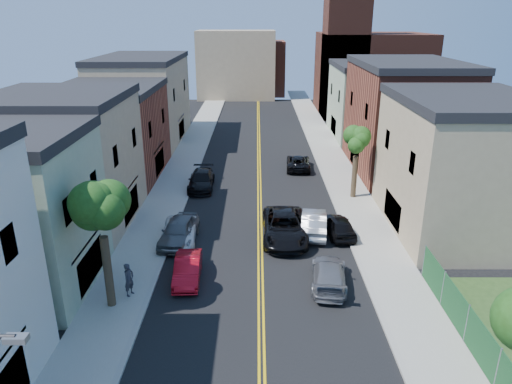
{
  "coord_description": "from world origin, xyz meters",
  "views": [
    {
      "loc": [
        -0.22,
        -7.41,
        14.51
      ],
      "look_at": [
        -0.29,
        26.09,
        2.0
      ],
      "focal_mm": 33.27,
      "sensor_mm": 36.0,
      "label": 1
    }
  ],
  "objects_px": {
    "silver_car_right": "(314,223)",
    "dark_car_right_far": "(298,162)",
    "pedestrian_left": "(129,280)",
    "grey_car_right": "(329,274)",
    "black_suv_lane": "(285,227)",
    "red_sedan": "(188,269)",
    "black_car_right": "(339,225)",
    "white_pickup": "(179,232)",
    "black_car_left": "(201,180)",
    "grey_car_left": "(179,231)"
  },
  "relations": [
    {
      "from": "grey_car_right",
      "to": "dark_car_right_far",
      "type": "distance_m",
      "value": 21.91
    },
    {
      "from": "black_car_right",
      "to": "pedestrian_left",
      "type": "distance_m",
      "value": 14.91
    },
    {
      "from": "red_sedan",
      "to": "black_car_right",
      "type": "distance_m",
      "value": 11.46
    },
    {
      "from": "red_sedan",
      "to": "black_car_right",
      "type": "relative_size",
      "value": 0.97
    },
    {
      "from": "black_car_left",
      "to": "grey_car_left",
      "type": "bearing_deg",
      "value": -92.8
    },
    {
      "from": "red_sedan",
      "to": "black_car_left",
      "type": "relative_size",
      "value": 0.79
    },
    {
      "from": "grey_car_right",
      "to": "black_suv_lane",
      "type": "relative_size",
      "value": 0.75
    },
    {
      "from": "grey_car_right",
      "to": "red_sedan",
      "type": "bearing_deg",
      "value": 3.18
    },
    {
      "from": "red_sedan",
      "to": "pedestrian_left",
      "type": "xyz_separation_m",
      "value": [
        -2.9,
        -1.85,
        0.41
      ]
    },
    {
      "from": "grey_car_left",
      "to": "black_car_left",
      "type": "bearing_deg",
      "value": 95.56
    },
    {
      "from": "white_pickup",
      "to": "grey_car_left",
      "type": "height_order",
      "value": "grey_car_left"
    },
    {
      "from": "black_car_left",
      "to": "silver_car_right",
      "type": "relative_size",
      "value": 1.08
    },
    {
      "from": "white_pickup",
      "to": "black_suv_lane",
      "type": "xyz_separation_m",
      "value": [
        7.18,
        0.47,
        0.19
      ]
    },
    {
      "from": "white_pickup",
      "to": "dark_car_right_far",
      "type": "xyz_separation_m",
      "value": [
        9.43,
        16.37,
        -0.01
      ]
    },
    {
      "from": "grey_car_right",
      "to": "dark_car_right_far",
      "type": "bearing_deg",
      "value": -82.87
    },
    {
      "from": "grey_car_right",
      "to": "black_car_right",
      "type": "xyz_separation_m",
      "value": [
        1.61,
        6.61,
        0.03
      ]
    },
    {
      "from": "white_pickup",
      "to": "black_car_right",
      "type": "relative_size",
      "value": 1.18
    },
    {
      "from": "black_car_left",
      "to": "silver_car_right",
      "type": "xyz_separation_m",
      "value": [
        8.97,
        -9.27,
        0.04
      ]
    },
    {
      "from": "white_pickup",
      "to": "black_suv_lane",
      "type": "relative_size",
      "value": 0.79
    },
    {
      "from": "black_car_left",
      "to": "black_suv_lane",
      "type": "xyz_separation_m",
      "value": [
        6.85,
        -10.18,
        0.12
      ]
    },
    {
      "from": "black_car_right",
      "to": "silver_car_right",
      "type": "bearing_deg",
      "value": -16.8
    },
    {
      "from": "black_car_left",
      "to": "grey_car_right",
      "type": "distance_m",
      "value": 18.55
    },
    {
      "from": "silver_car_right",
      "to": "dark_car_right_far",
      "type": "distance_m",
      "value": 15.0
    },
    {
      "from": "grey_car_left",
      "to": "silver_car_right",
      "type": "xyz_separation_m",
      "value": [
        9.3,
        1.45,
        -0.04
      ]
    },
    {
      "from": "silver_car_right",
      "to": "black_suv_lane",
      "type": "bearing_deg",
      "value": 30.08
    },
    {
      "from": "grey_car_left",
      "to": "grey_car_right",
      "type": "relative_size",
      "value": 1.03
    },
    {
      "from": "dark_car_right_far",
      "to": "pedestrian_left",
      "type": "distance_m",
      "value": 25.7
    },
    {
      "from": "dark_car_right_far",
      "to": "silver_car_right",
      "type": "bearing_deg",
      "value": 93.01
    },
    {
      "from": "white_pickup",
      "to": "black_suv_lane",
      "type": "bearing_deg",
      "value": 1.89
    },
    {
      "from": "red_sedan",
      "to": "black_car_left",
      "type": "xyz_separation_m",
      "value": [
        -0.92,
        15.61,
        0.08
      ]
    },
    {
      "from": "silver_car_right",
      "to": "black_suv_lane",
      "type": "height_order",
      "value": "black_suv_lane"
    },
    {
      "from": "black_car_left",
      "to": "black_car_right",
      "type": "xyz_separation_m",
      "value": [
        10.67,
        -9.58,
        -0.04
      ]
    },
    {
      "from": "white_pickup",
      "to": "black_car_right",
      "type": "distance_m",
      "value": 11.05
    },
    {
      "from": "black_car_right",
      "to": "pedestrian_left",
      "type": "relative_size",
      "value": 2.25
    },
    {
      "from": "pedestrian_left",
      "to": "grey_car_left",
      "type": "bearing_deg",
      "value": 8.51
    },
    {
      "from": "red_sedan",
      "to": "white_pickup",
      "type": "height_order",
      "value": "white_pickup"
    },
    {
      "from": "grey_car_left",
      "to": "black_suv_lane",
      "type": "xyz_separation_m",
      "value": [
        7.18,
        0.54,
        0.04
      ]
    },
    {
      "from": "white_pickup",
      "to": "black_car_right",
      "type": "bearing_deg",
      "value": 3.73
    },
    {
      "from": "white_pickup",
      "to": "silver_car_right",
      "type": "distance_m",
      "value": 9.4
    },
    {
      "from": "silver_car_right",
      "to": "black_car_right",
      "type": "bearing_deg",
      "value": 176.5
    },
    {
      "from": "grey_car_right",
      "to": "black_suv_lane",
      "type": "xyz_separation_m",
      "value": [
        -2.21,
        6.01,
        0.19
      ]
    },
    {
      "from": "white_pickup",
      "to": "black_car_right",
      "type": "height_order",
      "value": "black_car_right"
    },
    {
      "from": "silver_car_right",
      "to": "grey_car_right",
      "type": "bearing_deg",
      "value": 97.51
    },
    {
      "from": "white_pickup",
      "to": "grey_car_left",
      "type": "relative_size",
      "value": 1.01
    },
    {
      "from": "grey_car_right",
      "to": "black_car_right",
      "type": "distance_m",
      "value": 6.8
    },
    {
      "from": "white_pickup",
      "to": "black_car_right",
      "type": "xyz_separation_m",
      "value": [
        11.0,
        1.07,
        0.03
      ]
    },
    {
      "from": "black_suv_lane",
      "to": "pedestrian_left",
      "type": "bearing_deg",
      "value": -140.45
    },
    {
      "from": "grey_car_right",
      "to": "pedestrian_left",
      "type": "bearing_deg",
      "value": 13.82
    },
    {
      "from": "white_pickup",
      "to": "pedestrian_left",
      "type": "relative_size",
      "value": 2.65
    },
    {
      "from": "grey_car_right",
      "to": "pedestrian_left",
      "type": "relative_size",
      "value": 2.54
    }
  ]
}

